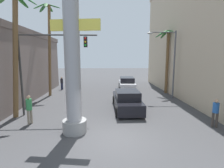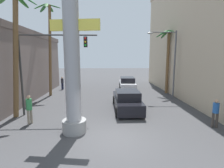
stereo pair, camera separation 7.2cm
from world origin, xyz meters
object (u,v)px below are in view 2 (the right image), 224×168
object	(u,v)px
car_far	(127,84)
traffic_light_mast	(45,58)
pedestrian_by_sign	(216,111)
pedestrian_far_left	(62,82)
palm_tree_mid_left	(49,39)
neon_sign_pole	(72,42)
palm_tree_near_left	(14,39)
street_lamp	(170,57)
car_lead	(127,101)
pedestrian_curb_left	(29,107)
palm_tree_mid_right	(168,51)

from	to	relation	value
car_far	traffic_light_mast	bearing A→B (deg)	-125.76
car_far	pedestrian_by_sign	distance (m)	12.75
pedestrian_far_left	palm_tree_mid_left	bearing A→B (deg)	-95.52
pedestrian_by_sign	neon_sign_pole	bearing A→B (deg)	-177.49
pedestrian_by_sign	pedestrian_far_left	size ratio (longest dim) A/B	1.05
traffic_light_mast	car_far	distance (m)	12.21
pedestrian_by_sign	pedestrian_far_left	distance (m)	17.20
neon_sign_pole	pedestrian_by_sign	xyz separation A→B (m)	(8.08, 0.35, -3.85)
pedestrian_by_sign	palm_tree_near_left	bearing A→B (deg)	168.62
street_lamp	car_lead	distance (m)	6.75
pedestrian_curb_left	pedestrian_far_left	bearing A→B (deg)	94.01
street_lamp	palm_tree_near_left	distance (m)	13.23
traffic_light_mast	pedestrian_far_left	xyz separation A→B (m)	(-1.34, 9.80, -3.08)
pedestrian_curb_left	car_lead	bearing A→B (deg)	23.52
pedestrian_curb_left	pedestrian_far_left	xyz separation A→B (m)	(-0.81, 11.51, -0.11)
neon_sign_pole	car_lead	distance (m)	6.71
palm_tree_near_left	palm_tree_mid_left	xyz separation A→B (m)	(0.19, 6.70, 0.63)
street_lamp	car_lead	world-z (taller)	street_lamp
car_far	pedestrian_by_sign	bearing A→B (deg)	-73.43
traffic_light_mast	street_lamp	bearing A→B (deg)	24.32
neon_sign_pole	car_far	bearing A→B (deg)	70.53
pedestrian_far_left	palm_tree_mid_right	bearing A→B (deg)	-11.92
palm_tree_mid_left	pedestrian_curb_left	distance (m)	9.60
street_lamp	palm_tree_near_left	bearing A→B (deg)	-158.26
street_lamp	palm_tree_mid_right	size ratio (longest dim) A/B	0.93
neon_sign_pole	street_lamp	size ratio (longest dim) A/B	1.66
street_lamp	palm_tree_mid_right	world-z (taller)	palm_tree_mid_right
pedestrian_far_left	neon_sign_pole	bearing A→B (deg)	-73.63
neon_sign_pole	palm_tree_near_left	xyz separation A→B (m)	(-4.28, 2.84, 0.42)
street_lamp	palm_tree_mid_left	world-z (taller)	palm_tree_mid_left
neon_sign_pole	pedestrian_curb_left	xyz separation A→B (m)	(-2.96, 1.32, -3.79)
palm_tree_near_left	pedestrian_curb_left	world-z (taller)	palm_tree_near_left
palm_tree_near_left	pedestrian_far_left	bearing A→B (deg)	87.08
car_far	palm_tree_mid_left	size ratio (longest dim) A/B	0.50
palm_tree_mid_right	car_far	bearing A→B (deg)	150.58
palm_tree_mid_right	pedestrian_by_sign	xyz separation A→B (m)	(-0.54, -9.86, -3.72)
street_lamp	palm_tree_mid_left	xyz separation A→B (m)	(-12.05, 1.82, 1.85)
neon_sign_pole	car_far	world-z (taller)	neon_sign_pole
street_lamp	palm_tree_mid_right	bearing A→B (deg)	75.12
pedestrian_far_left	street_lamp	bearing A→B (deg)	-23.54
street_lamp	pedestrian_by_sign	bearing A→B (deg)	-89.08
traffic_light_mast	palm_tree_near_left	xyz separation A→B (m)	(-1.85, -0.18, 1.24)
palm_tree_mid_right	pedestrian_curb_left	bearing A→B (deg)	-142.50
palm_tree_near_left	neon_sign_pole	bearing A→B (deg)	-33.57
palm_tree_near_left	palm_tree_mid_right	xyz separation A→B (m)	(12.90, 7.37, -0.55)
car_far	pedestrian_curb_left	bearing A→B (deg)	-123.36
car_lead	pedestrian_curb_left	distance (m)	6.91
car_lead	pedestrian_by_sign	bearing A→B (deg)	-38.34
pedestrian_by_sign	pedestrian_far_left	xyz separation A→B (m)	(-11.85, 12.47, -0.05)
traffic_light_mast	pedestrian_far_left	distance (m)	10.36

